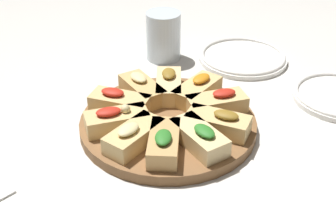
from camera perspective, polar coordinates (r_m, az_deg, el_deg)
name	(u,v)px	position (r m, az deg, el deg)	size (l,w,h in m)	color
ground_plane	(168,128)	(0.84, 0.00, -2.00)	(3.00, 3.00, 0.00)	silver
serving_board	(168,124)	(0.83, 0.00, -1.46)	(0.31, 0.31, 0.02)	brown
focaccia_slice_0	(169,85)	(0.90, 0.08, 3.27)	(0.12, 0.09, 0.04)	#E5C689
focaccia_slice_1	(142,89)	(0.89, -3.19, 2.81)	(0.11, 0.05, 0.04)	tan
focaccia_slice_2	(120,102)	(0.85, -5.93, 1.17)	(0.11, 0.11, 0.04)	#DBB775
focaccia_slice_3	(117,120)	(0.80, -6.30, -0.95)	(0.07, 0.11, 0.04)	#DBB775
focaccia_slice_4	(134,136)	(0.76, -4.19, -2.92)	(0.09, 0.12, 0.04)	#DBB775
focaccia_slice_5	(164,143)	(0.74, -0.50, -3.75)	(0.12, 0.10, 0.04)	tan
focaccia_slice_6	(199,137)	(0.76, 3.84, -3.07)	(0.11, 0.06, 0.04)	#E5C689
focaccia_slice_7	(218,123)	(0.79, 6.16, -1.33)	(0.11, 0.10, 0.04)	#DBB775
focaccia_slice_8	(217,103)	(0.85, 6.00, 1.07)	(0.07, 0.11, 0.04)	#DBB775
focaccia_slice_9	(197,90)	(0.88, 3.59, 2.68)	(0.09, 0.12, 0.04)	#DBB775
plate_left	(243,57)	(1.09, 9.11, 6.63)	(0.20, 0.20, 0.02)	white
water_glass	(163,36)	(1.06, -0.56, 9.25)	(0.08, 0.08, 0.11)	silver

